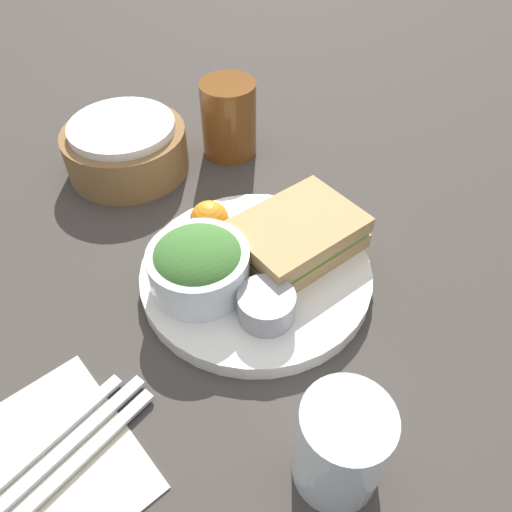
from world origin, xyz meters
The scene contains 13 objects.
ground_plane centered at (0.00, 0.00, 0.00)m, with size 4.00×4.00×0.00m, color #3D3833.
plate centered at (0.00, 0.00, 0.01)m, with size 0.27×0.27×0.02m, color white.
sandwich centered at (0.06, -0.01, 0.04)m, with size 0.15×0.11×0.04m.
salad_bowl centered at (-0.06, 0.02, 0.05)m, with size 0.11×0.11×0.06m.
dressing_cup centered at (-0.04, -0.06, 0.04)m, with size 0.06×0.06×0.03m, color #99999E.
orange_wedge centered at (-0.01, 0.08, 0.04)m, with size 0.05×0.05×0.05m, color orange.
drink_glass centered at (0.14, 0.23, 0.06)m, with size 0.08×0.08×0.11m, color brown.
bread_basket centered at (0.00, 0.29, 0.04)m, with size 0.18×0.18×0.08m.
napkin centered at (-0.27, -0.05, 0.00)m, with size 0.12×0.17×0.00m, color beige.
fork centered at (-0.27, -0.06, 0.01)m, with size 0.18×0.01×0.01m, color silver.
knife centered at (-0.27, -0.05, 0.01)m, with size 0.19×0.01×0.01m, color silver.
spoon centered at (-0.27, -0.03, 0.01)m, with size 0.16×0.01×0.01m, color silver.
water_glass centered at (-0.09, -0.22, 0.05)m, with size 0.07×0.07×0.10m, color silver.
Camera 1 is at (-0.25, -0.30, 0.45)m, focal length 35.00 mm.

